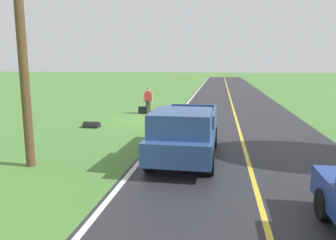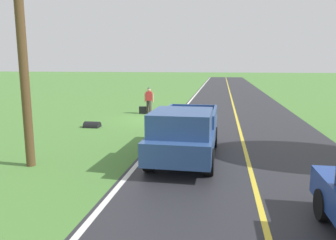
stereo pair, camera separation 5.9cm
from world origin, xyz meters
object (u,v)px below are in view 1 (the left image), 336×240
Objects in this scene: hitchhiker_walking at (148,99)px; pickup_truck_passing at (185,132)px; utility_pole_roadside at (21,35)px; suitcase_carried at (142,110)px.

hitchhiker_walking is 10.38m from pickup_truck_passing.
pickup_truck_passing is (-3.46, 9.79, -0.01)m from hitchhiker_walking.
utility_pole_roadside is at bearing 17.25° from pickup_truck_passing.
suitcase_carried is 10.47m from pickup_truck_passing.
hitchhiker_walking is 0.32× the size of pickup_truck_passing.
pickup_truck_passing is at bearing -162.75° from utility_pole_roadside.
pickup_truck_passing is at bearing 109.45° from hitchhiker_walking.
pickup_truck_passing reaches higher than hitchhiker_walking.
hitchhiker_walking is at bearing -70.55° from pickup_truck_passing.
hitchhiker_walking is 0.85m from suitcase_carried.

